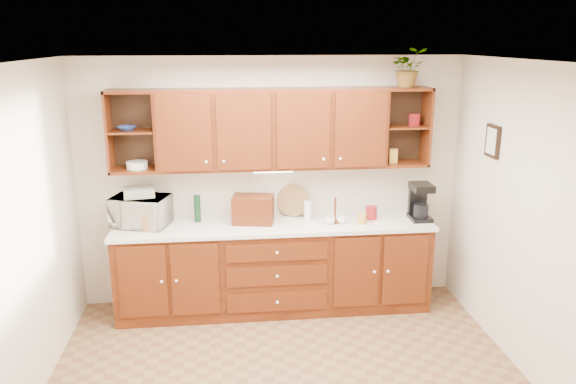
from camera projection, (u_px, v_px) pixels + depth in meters
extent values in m
plane|color=white|center=(291.00, 63.00, 3.89)|extent=(4.00, 4.00, 0.00)
plane|color=beige|center=(271.00, 182.00, 5.91)|extent=(4.00, 0.00, 4.00)
plane|color=beige|center=(14.00, 250.00, 4.02)|extent=(0.00, 3.50, 3.50)
plane|color=beige|center=(541.00, 229.00, 4.45)|extent=(0.00, 3.50, 3.50)
cube|color=#371306|center=(274.00, 268.00, 5.85)|extent=(3.20, 0.60, 0.90)
cube|color=white|center=(274.00, 226.00, 5.71)|extent=(3.24, 0.64, 0.04)
cube|color=#371306|center=(272.00, 129.00, 5.60)|extent=(2.30, 0.33, 0.80)
cube|color=black|center=(134.00, 129.00, 5.60)|extent=(0.45, 0.02, 0.80)
cube|color=black|center=(401.00, 124.00, 5.89)|extent=(0.45, 0.02, 0.80)
cube|color=#371306|center=(131.00, 131.00, 5.45)|extent=(0.43, 0.30, 0.02)
cube|color=#371306|center=(406.00, 127.00, 5.74)|extent=(0.43, 0.30, 0.02)
cube|color=#371306|center=(408.00, 89.00, 5.64)|extent=(0.45, 0.33, 0.03)
cube|color=white|center=(273.00, 171.00, 5.66)|extent=(0.40, 0.05, 0.02)
cube|color=black|center=(493.00, 141.00, 5.16)|extent=(0.03, 0.24, 0.30)
cylinder|color=#9B6B40|center=(151.00, 221.00, 5.55)|extent=(0.26, 0.26, 0.16)
imported|color=beige|center=(141.00, 211.00, 5.62)|extent=(0.63, 0.51, 0.30)
cube|color=#CABC5F|center=(139.00, 192.00, 5.57)|extent=(0.32, 0.26, 0.09)
cylinder|color=black|center=(197.00, 209.00, 5.74)|extent=(0.09, 0.09, 0.28)
cylinder|color=#9B6B40|center=(293.00, 215.00, 5.97)|extent=(0.36, 0.18, 0.34)
cube|color=#371306|center=(253.00, 209.00, 5.70)|extent=(0.45, 0.32, 0.29)
cylinder|color=#371306|center=(335.00, 210.00, 5.71)|extent=(0.02, 0.02, 0.27)
cylinder|color=#371306|center=(335.00, 222.00, 5.74)|extent=(0.11, 0.11, 0.01)
imported|color=white|center=(342.00, 220.00, 5.72)|extent=(0.13, 0.13, 0.08)
imported|color=white|center=(333.00, 217.00, 5.80)|extent=(0.13, 0.13, 0.08)
imported|color=white|center=(330.00, 221.00, 5.68)|extent=(0.13, 0.13, 0.08)
cylinder|color=maroon|center=(371.00, 213.00, 5.85)|extent=(0.15, 0.15, 0.13)
cylinder|color=white|center=(308.00, 210.00, 5.82)|extent=(0.10, 0.10, 0.20)
cylinder|color=gold|center=(362.00, 219.00, 5.71)|extent=(0.10, 0.10, 0.10)
cube|color=black|center=(420.00, 218.00, 5.84)|extent=(0.21, 0.27, 0.04)
cube|color=black|center=(417.00, 200.00, 5.89)|extent=(0.19, 0.06, 0.33)
cube|color=black|center=(422.00, 187.00, 5.75)|extent=(0.21, 0.27, 0.07)
cylinder|color=black|center=(421.00, 211.00, 5.79)|extent=(0.15, 0.15, 0.14)
imported|color=navy|center=(127.00, 128.00, 5.43)|extent=(0.22, 0.22, 0.04)
cylinder|color=white|center=(137.00, 165.00, 5.54)|extent=(0.26, 0.26, 0.07)
cube|color=gold|center=(393.00, 156.00, 5.78)|extent=(0.09, 0.07, 0.15)
cube|color=maroon|center=(414.00, 120.00, 5.72)|extent=(0.10, 0.09, 0.12)
imported|color=#999999|center=(408.00, 68.00, 5.54)|extent=(0.36, 0.32, 0.39)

